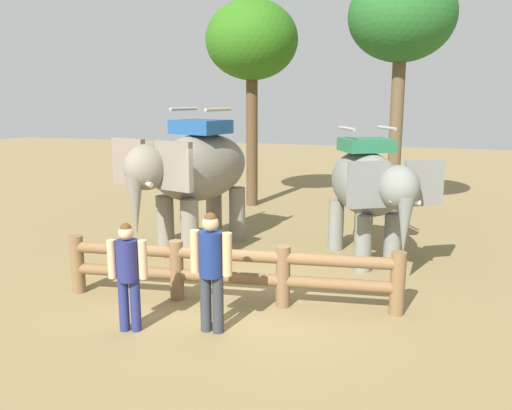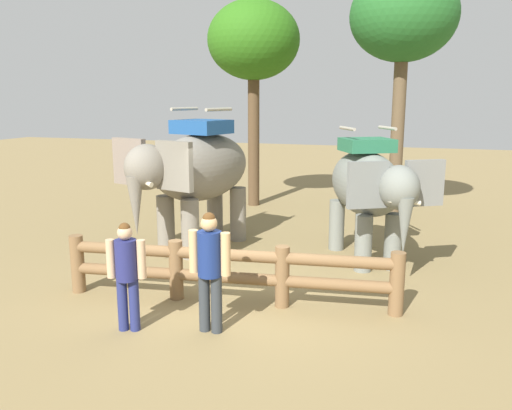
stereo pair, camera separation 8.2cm
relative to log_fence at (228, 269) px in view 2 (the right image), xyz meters
The scene contains 8 objects.
ground_plane 0.62m from the log_fence, 90.00° to the left, with size 60.00×60.00×0.00m, color olive.
log_fence is the anchor object (origin of this frame).
elephant_near_left 3.61m from the log_fence, 122.76° to the left, with size 2.56×3.86×3.23m.
elephant_center 3.78m from the log_fence, 56.33° to the left, with size 2.69×3.34×2.86m.
tourist_woman_in_black 1.24m from the log_fence, 82.87° to the right, with size 0.65×0.36×1.84m.
tourist_man_in_blue 1.84m from the log_fence, 125.56° to the right, with size 0.58×0.39×1.67m.
tree_far_left 9.45m from the log_fence, 104.70° to the left, with size 2.85×2.85×6.39m.
tree_back_center 9.23m from the log_fence, 72.53° to the left, with size 2.90×2.90×6.86m.
Camera 2 is at (3.01, -8.11, 3.47)m, focal length 36.82 mm.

